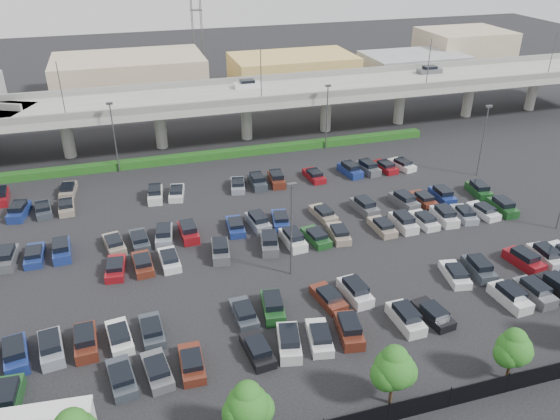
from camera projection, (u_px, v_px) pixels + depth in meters
name	position (u px, v px, depth m)	size (l,w,h in m)	color
ground	(270.00, 236.00, 62.99)	(280.00, 280.00, 0.00)	black
overpass	(214.00, 100.00, 86.81)	(150.00, 13.00, 15.80)	gray
hedge	(226.00, 154.00, 83.91)	(66.00, 1.60, 1.10)	#153F12
fence	(375.00, 417.00, 38.84)	(70.00, 0.10, 2.00)	black
tree_row	(379.00, 373.00, 39.05)	(65.07, 3.66, 5.94)	#332316
parked_cars	(277.00, 249.00, 59.19)	(62.97, 41.62, 1.67)	black
light_poles	(229.00, 184.00, 60.73)	(66.90, 48.38, 10.30)	#48484D
distant_buildings	(247.00, 72.00, 116.73)	(138.00, 24.00, 9.00)	gray
comm_tower	(196.00, 7.00, 119.39)	(2.40, 2.40, 30.00)	#48484D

